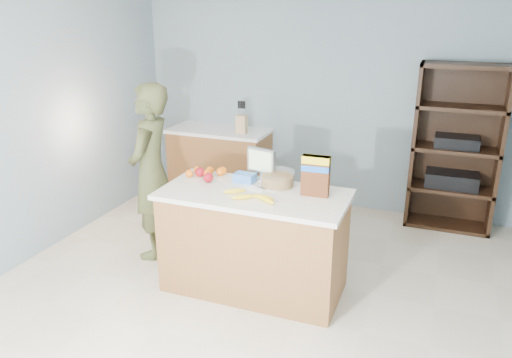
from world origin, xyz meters
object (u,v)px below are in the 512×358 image
(cereal_box, at_px, (316,173))
(person, at_px, (151,172))
(counter_peninsula, at_px, (254,245))
(tv, at_px, (261,162))
(shelving_unit, at_px, (455,151))

(cereal_box, bearing_deg, person, 174.49)
(counter_peninsula, bearing_deg, tv, 100.19)
(counter_peninsula, relative_size, cereal_box, 4.67)
(counter_peninsula, distance_m, cereal_box, 0.84)
(tv, height_order, cereal_box, cereal_box)
(cereal_box, bearing_deg, tv, 158.23)
(counter_peninsula, bearing_deg, cereal_box, 12.79)
(shelving_unit, height_order, tv, shelving_unit)
(tv, bearing_deg, person, -176.91)
(tv, bearing_deg, cereal_box, -21.77)
(counter_peninsula, distance_m, person, 1.27)
(person, xyz_separation_m, tv, (1.10, 0.06, 0.21))
(counter_peninsula, relative_size, shelving_unit, 0.87)
(tv, bearing_deg, shelving_unit, 46.90)
(counter_peninsula, height_order, person, person)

